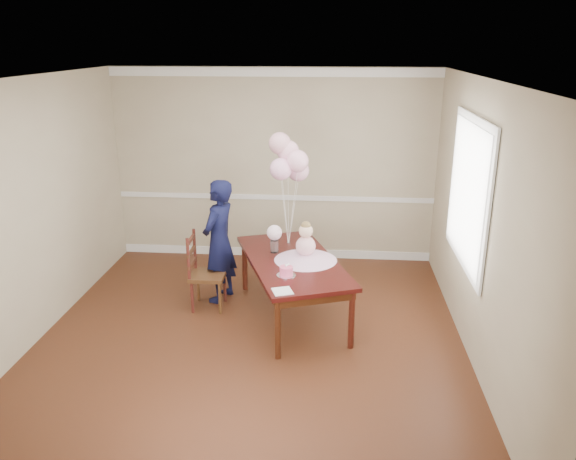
% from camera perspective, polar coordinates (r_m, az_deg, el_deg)
% --- Properties ---
extents(floor, '(4.50, 5.00, 0.00)m').
position_cam_1_polar(floor, '(6.09, -3.91, -11.20)').
color(floor, '#35180D').
rests_on(floor, ground).
extents(ceiling, '(4.50, 5.00, 0.02)m').
position_cam_1_polar(ceiling, '(5.29, -4.57, 15.07)').
color(ceiling, white).
rests_on(ceiling, wall_back).
extents(wall_back, '(4.50, 0.02, 2.70)m').
position_cam_1_polar(wall_back, '(7.93, -1.44, 6.49)').
color(wall_back, tan).
rests_on(wall_back, floor).
extents(wall_front, '(4.50, 0.02, 2.70)m').
position_cam_1_polar(wall_front, '(3.30, -11.02, -12.33)').
color(wall_front, tan).
rests_on(wall_front, floor).
extents(wall_left, '(0.02, 5.00, 2.70)m').
position_cam_1_polar(wall_left, '(6.29, -24.93, 1.43)').
color(wall_left, tan).
rests_on(wall_left, floor).
extents(wall_right, '(0.02, 5.00, 2.70)m').
position_cam_1_polar(wall_right, '(5.65, 18.95, 0.36)').
color(wall_right, tan).
rests_on(wall_right, floor).
extents(chair_rail_trim, '(4.50, 0.02, 0.07)m').
position_cam_1_polar(chair_rail_trim, '(8.03, -1.42, 3.34)').
color(chair_rail_trim, silver).
rests_on(chair_rail_trim, wall_back).
extents(crown_molding, '(4.50, 0.02, 0.12)m').
position_cam_1_polar(crown_molding, '(7.75, -1.53, 15.76)').
color(crown_molding, white).
rests_on(crown_molding, wall_back).
extents(baseboard_trim, '(4.50, 0.02, 0.12)m').
position_cam_1_polar(baseboard_trim, '(8.30, -1.38, -2.27)').
color(baseboard_trim, silver).
rests_on(baseboard_trim, floor).
extents(window_frame, '(0.02, 1.66, 1.56)m').
position_cam_1_polar(window_frame, '(6.06, 17.87, 3.65)').
color(window_frame, white).
rests_on(window_frame, wall_right).
extents(window_blinds, '(0.01, 1.50, 1.40)m').
position_cam_1_polar(window_blinds, '(6.05, 17.70, 3.66)').
color(window_blinds, silver).
rests_on(window_blinds, wall_right).
extents(dining_table_top, '(1.51, 2.06, 0.05)m').
position_cam_1_polar(dining_table_top, '(6.31, 0.46, -3.22)').
color(dining_table_top, black).
rests_on(dining_table_top, table_leg_fl).
extents(table_apron, '(1.39, 1.94, 0.09)m').
position_cam_1_polar(table_apron, '(6.34, 0.46, -3.80)').
color(table_apron, black).
rests_on(table_apron, table_leg_fl).
extents(table_leg_fl, '(0.08, 0.08, 0.65)m').
position_cam_1_polar(table_leg_fl, '(5.63, -1.05, -10.04)').
color(table_leg_fl, black).
rests_on(table_leg_fl, floor).
extents(table_leg_fr, '(0.08, 0.08, 0.65)m').
position_cam_1_polar(table_leg_fr, '(5.84, 6.47, -9.01)').
color(table_leg_fr, black).
rests_on(table_leg_fr, floor).
extents(table_leg_bl, '(0.08, 0.08, 0.65)m').
position_cam_1_polar(table_leg_bl, '(7.13, -4.42, -3.63)').
color(table_leg_bl, black).
rests_on(table_leg_bl, floor).
extents(table_leg_br, '(0.08, 0.08, 0.65)m').
position_cam_1_polar(table_leg_br, '(7.30, 1.59, -3.03)').
color(table_leg_br, black).
rests_on(table_leg_br, floor).
extents(baby_skirt, '(0.90, 0.90, 0.09)m').
position_cam_1_polar(baby_skirt, '(6.28, 1.80, -2.66)').
color(baby_skirt, '#E2A6CD').
rests_on(baby_skirt, dining_table_top).
extents(baby_torso, '(0.22, 0.22, 0.22)m').
position_cam_1_polar(baby_torso, '(6.24, 1.81, -1.63)').
color(baby_torso, '#F59BCE').
rests_on(baby_torso, baby_skirt).
extents(baby_head, '(0.16, 0.16, 0.16)m').
position_cam_1_polar(baby_head, '(6.18, 1.82, -0.10)').
color(baby_head, beige).
rests_on(baby_head, baby_torso).
extents(baby_hair, '(0.11, 0.11, 0.11)m').
position_cam_1_polar(baby_hair, '(6.16, 1.83, 0.39)').
color(baby_hair, brown).
rests_on(baby_hair, baby_head).
extents(cake_platter, '(0.26, 0.26, 0.01)m').
position_cam_1_polar(cake_platter, '(5.89, -0.18, -4.62)').
color(cake_platter, silver).
rests_on(cake_platter, dining_table_top).
extents(birthday_cake, '(0.18, 0.18, 0.09)m').
position_cam_1_polar(birthday_cake, '(5.87, -0.18, -4.17)').
color(birthday_cake, '#FF5086').
rests_on(birthday_cake, cake_platter).
extents(cake_flower_a, '(0.03, 0.03, 0.03)m').
position_cam_1_polar(cake_flower_a, '(5.84, -0.18, -3.63)').
color(cake_flower_a, white).
rests_on(cake_flower_a, birthday_cake).
extents(cake_flower_b, '(0.03, 0.03, 0.03)m').
position_cam_1_polar(cake_flower_b, '(5.87, 0.03, -3.53)').
color(cake_flower_b, white).
rests_on(cake_flower_b, birthday_cake).
extents(rose_vase_near, '(0.12, 0.12, 0.15)m').
position_cam_1_polar(rose_vase_near, '(6.50, -1.38, -1.66)').
color(rose_vase_near, silver).
rests_on(rose_vase_near, dining_table_top).
extents(roses_near, '(0.18, 0.18, 0.18)m').
position_cam_1_polar(roses_near, '(6.44, -1.39, -0.27)').
color(roses_near, white).
rests_on(roses_near, rose_vase_near).
extents(napkin, '(0.24, 0.24, 0.01)m').
position_cam_1_polar(napkin, '(5.53, -0.58, -6.23)').
color(napkin, white).
rests_on(napkin, dining_table_top).
extents(balloon_weight, '(0.05, 0.05, 0.02)m').
position_cam_1_polar(balloon_weight, '(6.78, 0.05, -1.34)').
color(balloon_weight, silver).
rests_on(balloon_weight, dining_table_top).
extents(balloon_a, '(0.26, 0.26, 0.26)m').
position_cam_1_polar(balloon_a, '(6.50, -0.74, 6.20)').
color(balloon_a, '#F7AFD5').
rests_on(balloon_a, balloon_ribbon_a).
extents(balloon_b, '(0.26, 0.26, 0.26)m').
position_cam_1_polar(balloon_b, '(6.49, 0.96, 7.01)').
color(balloon_b, '#FFB4CD').
rests_on(balloon_b, balloon_ribbon_b).
extents(balloon_c, '(0.26, 0.26, 0.26)m').
position_cam_1_polar(balloon_c, '(6.58, -0.00, 8.00)').
color(balloon_c, '#F4ADC2').
rests_on(balloon_c, balloon_ribbon_c).
extents(balloon_d, '(0.26, 0.26, 0.26)m').
position_cam_1_polar(balloon_d, '(6.56, -0.84, 8.79)').
color(balloon_d, '#E09EAB').
rests_on(balloon_d, balloon_ribbon_d).
extents(balloon_e, '(0.26, 0.26, 0.26)m').
position_cam_1_polar(balloon_e, '(6.64, 1.05, 6.06)').
color(balloon_e, '#EAA5C2').
rests_on(balloon_e, balloon_ribbon_e).
extents(balloon_ribbon_a, '(0.08, 0.03, 0.77)m').
position_cam_1_polar(balloon_ribbon_a, '(6.65, -0.33, 1.78)').
color(balloon_ribbon_a, white).
rests_on(balloon_ribbon_a, balloon_weight).
extents(balloon_ribbon_b, '(0.11, 0.02, 0.87)m').
position_cam_1_polar(balloon_ribbon_b, '(6.64, 0.49, 2.17)').
color(balloon_ribbon_b, white).
rests_on(balloon_ribbon_b, balloon_weight).
extents(balloon_ribbon_c, '(0.02, 0.09, 0.96)m').
position_cam_1_polar(balloon_ribbon_c, '(6.68, 0.02, 2.69)').
color(balloon_ribbon_c, silver).
rests_on(balloon_ribbon_c, balloon_weight).
extents(balloon_ribbon_d, '(0.11, 0.07, 1.05)m').
position_cam_1_polar(balloon_ribbon_d, '(6.66, -0.38, 3.06)').
color(balloon_ribbon_d, white).
rests_on(balloon_ribbon_d, balloon_weight).
extents(balloon_ribbon_e, '(0.10, 0.11, 0.72)m').
position_cam_1_polar(balloon_ribbon_e, '(6.72, 0.54, 1.76)').
color(balloon_ribbon_e, white).
rests_on(balloon_ribbon_e, balloon_weight).
extents(dining_chair_seat, '(0.41, 0.41, 0.05)m').
position_cam_1_polar(dining_chair_seat, '(6.69, -8.13, -4.58)').
color(dining_chair_seat, '#3B2110').
rests_on(dining_chair_seat, chair_leg_fl).
extents(chair_leg_fl, '(0.04, 0.04, 0.39)m').
position_cam_1_polar(chair_leg_fl, '(6.66, -9.71, -6.76)').
color(chair_leg_fl, '#3E1410').
rests_on(chair_leg_fl, floor).
extents(chair_leg_fr, '(0.04, 0.04, 0.39)m').
position_cam_1_polar(chair_leg_fr, '(6.60, -6.93, -6.89)').
color(chair_leg_fr, '#3C2310').
rests_on(chair_leg_fr, floor).
extents(chair_leg_bl, '(0.04, 0.04, 0.39)m').
position_cam_1_polar(chair_leg_bl, '(6.95, -9.10, -5.62)').
color(chair_leg_bl, '#3A200F').
rests_on(chair_leg_bl, floor).
extents(chair_leg_br, '(0.04, 0.04, 0.39)m').
position_cam_1_polar(chair_leg_br, '(6.89, -6.44, -5.73)').
color(chair_leg_br, '#35130E').
rests_on(chair_leg_br, floor).
extents(chair_back_post_l, '(0.04, 0.04, 0.51)m').
position_cam_1_polar(chair_back_post_l, '(6.48, -10.09, -2.96)').
color(chair_back_post_l, '#3E1411').
rests_on(chair_back_post_l, dining_chair_seat).
extents(chair_back_post_r, '(0.04, 0.04, 0.51)m').
position_cam_1_polar(chair_back_post_r, '(6.77, -9.46, -1.94)').
color(chair_back_post_r, '#36120E').
rests_on(chair_back_post_r, dining_chair_seat).
extents(chair_slat_low, '(0.03, 0.36, 0.05)m').
position_cam_1_polar(chair_slat_low, '(6.67, -9.72, -3.31)').
color(chair_slat_low, '#3C1C10').
rests_on(chair_slat_low, dining_chair_seat).
extents(chair_slat_mid, '(0.03, 0.36, 0.05)m').
position_cam_1_polar(chair_slat_mid, '(6.61, -9.78, -2.14)').
color(chair_slat_mid, '#341B0E').
rests_on(chair_slat_mid, dining_chair_seat).
extents(chair_slat_top, '(0.03, 0.36, 0.05)m').
position_cam_1_polar(chair_slat_top, '(6.56, -9.85, -0.96)').
color(chair_slat_top, '#3A180F').
rests_on(chair_slat_top, dining_chair_seat).
extents(woman, '(0.52, 0.64, 1.51)m').
position_cam_1_polar(woman, '(6.76, -7.00, -1.13)').
color(woman, black).
rests_on(woman, floor).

